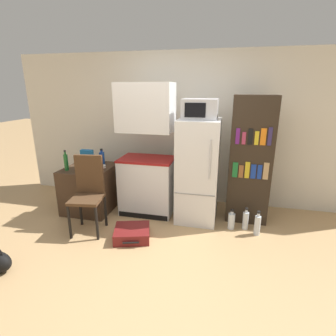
{
  "coord_description": "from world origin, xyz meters",
  "views": [
    {
      "loc": [
        0.68,
        -2.33,
        1.91
      ],
      "look_at": [
        -0.06,
        0.85,
        0.9
      ],
      "focal_mm": 28.0,
      "sensor_mm": 36.0,
      "label": 1
    }
  ],
  "objects_px": {
    "bottle_ketchup_red": "(93,165)",
    "bottle_olive_oil": "(80,165)",
    "kitchen_hutch": "(147,156)",
    "cereal_box": "(87,159)",
    "water_bottle_back": "(257,225)",
    "bowl": "(101,167)",
    "microwave": "(200,109)",
    "refrigerator": "(198,171)",
    "side_table": "(91,188)",
    "water_bottle_middle": "(246,220)",
    "bookshelf": "(250,161)",
    "suitcase_large_flat": "(132,233)",
    "chair": "(88,188)",
    "bottle_green_tall": "(66,162)",
    "bottle_blue_soda": "(102,158)",
    "water_bottle_front": "(231,221)"
  },
  "relations": [
    {
      "from": "bookshelf",
      "to": "suitcase_large_flat",
      "type": "distance_m",
      "value": 1.92
    },
    {
      "from": "chair",
      "to": "refrigerator",
      "type": "bearing_deg",
      "value": 16.4
    },
    {
      "from": "bottle_blue_soda",
      "to": "chair",
      "type": "relative_size",
      "value": 0.25
    },
    {
      "from": "bowl",
      "to": "cereal_box",
      "type": "distance_m",
      "value": 0.23
    },
    {
      "from": "cereal_box",
      "to": "microwave",
      "type": "bearing_deg",
      "value": 5.17
    },
    {
      "from": "microwave",
      "to": "kitchen_hutch",
      "type": "bearing_deg",
      "value": 176.61
    },
    {
      "from": "suitcase_large_flat",
      "to": "chair",
      "type": "bearing_deg",
      "value": 153.24
    },
    {
      "from": "bottle_blue_soda",
      "to": "bowl",
      "type": "height_order",
      "value": "bottle_blue_soda"
    },
    {
      "from": "refrigerator",
      "to": "cereal_box",
      "type": "bearing_deg",
      "value": -174.78
    },
    {
      "from": "water_bottle_middle",
      "to": "bookshelf",
      "type": "bearing_deg",
      "value": 87.81
    },
    {
      "from": "refrigerator",
      "to": "bottle_green_tall",
      "type": "relative_size",
      "value": 4.78
    },
    {
      "from": "water_bottle_back",
      "to": "side_table",
      "type": "bearing_deg",
      "value": 174.94
    },
    {
      "from": "bottle_blue_soda",
      "to": "bottle_olive_oil",
      "type": "relative_size",
      "value": 1.05
    },
    {
      "from": "bottle_ketchup_red",
      "to": "bookshelf",
      "type": "bearing_deg",
      "value": 9.56
    },
    {
      "from": "kitchen_hutch",
      "to": "water_bottle_back",
      "type": "relative_size",
      "value": 5.7
    },
    {
      "from": "water_bottle_front",
      "to": "water_bottle_back",
      "type": "xyz_separation_m",
      "value": [
        0.34,
        -0.09,
        0.02
      ]
    },
    {
      "from": "kitchen_hutch",
      "to": "water_bottle_back",
      "type": "bearing_deg",
      "value": -11.89
    },
    {
      "from": "kitchen_hutch",
      "to": "chair",
      "type": "distance_m",
      "value": 0.98
    },
    {
      "from": "microwave",
      "to": "bottle_olive_oil",
      "type": "relative_size",
      "value": 1.85
    },
    {
      "from": "kitchen_hutch",
      "to": "suitcase_large_flat",
      "type": "height_order",
      "value": "kitchen_hutch"
    },
    {
      "from": "bowl",
      "to": "cereal_box",
      "type": "height_order",
      "value": "cereal_box"
    },
    {
      "from": "kitchen_hutch",
      "to": "cereal_box",
      "type": "bearing_deg",
      "value": -167.39
    },
    {
      "from": "bookshelf",
      "to": "bowl",
      "type": "relative_size",
      "value": 13.25
    },
    {
      "from": "refrigerator",
      "to": "chair",
      "type": "relative_size",
      "value": 1.43
    },
    {
      "from": "refrigerator",
      "to": "bowl",
      "type": "distance_m",
      "value": 1.5
    },
    {
      "from": "bowl",
      "to": "cereal_box",
      "type": "relative_size",
      "value": 0.46
    },
    {
      "from": "bottle_olive_oil",
      "to": "water_bottle_middle",
      "type": "relative_size",
      "value": 0.79
    },
    {
      "from": "side_table",
      "to": "bottle_ketchup_red",
      "type": "xyz_separation_m",
      "value": [
        0.18,
        -0.16,
        0.45
      ]
    },
    {
      "from": "bookshelf",
      "to": "cereal_box",
      "type": "relative_size",
      "value": 6.05
    },
    {
      "from": "bottle_ketchup_red",
      "to": "bottle_olive_oil",
      "type": "relative_size",
      "value": 0.86
    },
    {
      "from": "bottle_green_tall",
      "to": "bowl",
      "type": "distance_m",
      "value": 0.52
    },
    {
      "from": "side_table",
      "to": "bottle_olive_oil",
      "type": "height_order",
      "value": "bottle_olive_oil"
    },
    {
      "from": "kitchen_hutch",
      "to": "bowl",
      "type": "relative_size",
      "value": 14.42
    },
    {
      "from": "water_bottle_middle",
      "to": "water_bottle_front",
      "type": "bearing_deg",
      "value": -170.22
    },
    {
      "from": "chair",
      "to": "bottle_olive_oil",
      "type": "bearing_deg",
      "value": 123.56
    },
    {
      "from": "bookshelf",
      "to": "water_bottle_front",
      "type": "distance_m",
      "value": 0.89
    },
    {
      "from": "cereal_box",
      "to": "refrigerator",
      "type": "bearing_deg",
      "value": 5.22
    },
    {
      "from": "cereal_box",
      "to": "water_bottle_back",
      "type": "relative_size",
      "value": 0.86
    },
    {
      "from": "bottle_ketchup_red",
      "to": "water_bottle_back",
      "type": "bearing_deg",
      "value": -1.5
    },
    {
      "from": "bottle_ketchup_red",
      "to": "side_table",
      "type": "bearing_deg",
      "value": 137.07
    },
    {
      "from": "bowl",
      "to": "chair",
      "type": "distance_m",
      "value": 0.62
    },
    {
      "from": "bottle_olive_oil",
      "to": "water_bottle_back",
      "type": "xyz_separation_m",
      "value": [
        2.57,
        -0.0,
        -0.67
      ]
    },
    {
      "from": "bottle_green_tall",
      "to": "bowl",
      "type": "relative_size",
      "value": 2.28
    },
    {
      "from": "side_table",
      "to": "bookshelf",
      "type": "relative_size",
      "value": 0.43
    },
    {
      "from": "chair",
      "to": "water_bottle_middle",
      "type": "bearing_deg",
      "value": 4.01
    },
    {
      "from": "water_bottle_front",
      "to": "water_bottle_back",
      "type": "height_order",
      "value": "water_bottle_back"
    },
    {
      "from": "bookshelf",
      "to": "microwave",
      "type": "bearing_deg",
      "value": -168.81
    },
    {
      "from": "kitchen_hutch",
      "to": "bottle_green_tall",
      "type": "distance_m",
      "value": 1.21
    },
    {
      "from": "microwave",
      "to": "bottle_green_tall",
      "type": "bearing_deg",
      "value": -171.58
    },
    {
      "from": "cereal_box",
      "to": "water_bottle_middle",
      "type": "height_order",
      "value": "cereal_box"
    }
  ]
}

